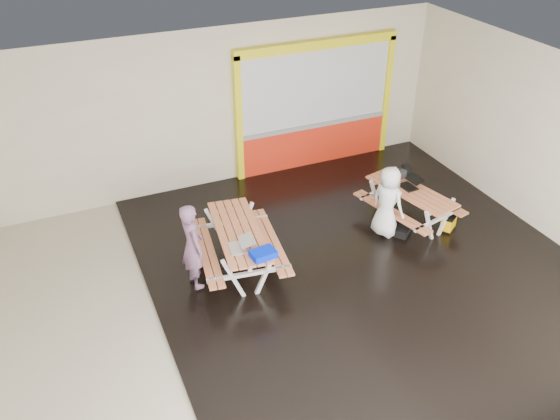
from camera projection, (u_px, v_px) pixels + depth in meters
name	position (u px, v px, depth m)	size (l,w,h in m)	color
room	(302.00, 198.00, 9.24)	(10.02, 8.02, 3.52)	beige
deck	(362.00, 264.00, 10.58)	(7.50, 7.98, 0.05)	black
kiosk	(315.00, 108.00, 13.20)	(3.88, 0.16, 3.00)	red
picnic_table_left	(239.00, 239.00, 10.18)	(1.70, 2.28, 0.85)	#CB7950
picnic_table_right	(410.00, 198.00, 11.50)	(1.70, 2.15, 0.76)	#CB7950
person_left	(192.00, 246.00, 9.62)	(0.57, 0.38, 1.57)	#744F6F
person_right	(388.00, 202.00, 10.97)	(0.70, 0.46, 1.43)	white
laptop_left	(241.00, 245.00, 9.61)	(0.45, 0.42, 0.17)	silver
laptop_right	(411.00, 184.00, 11.49)	(0.45, 0.40, 0.17)	black
blue_pouch	(263.00, 254.00, 9.40)	(0.40, 0.28, 0.12)	#001EE7
toolbox	(398.00, 175.00, 11.76)	(0.39, 0.27, 0.20)	black
backpack	(405.00, 173.00, 12.11)	(0.27, 0.20, 0.41)	black
dark_case	(401.00, 230.00, 11.36)	(0.42, 0.31, 0.16)	black
fluke_bag	(448.00, 223.00, 11.44)	(0.44, 0.40, 0.31)	black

